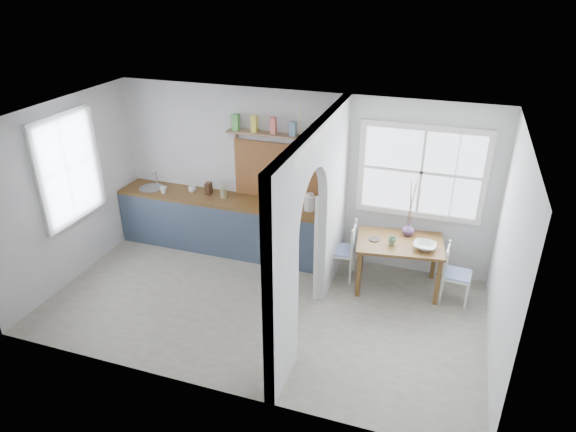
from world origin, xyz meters
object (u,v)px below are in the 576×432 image
(dining_table, at_px, (398,264))
(vase, at_px, (408,229))
(chair_left, at_px, (340,250))
(chair_right, at_px, (457,274))
(kettle, at_px, (310,202))

(dining_table, bearing_deg, vase, 64.93)
(chair_left, height_order, chair_right, chair_left)
(kettle, relative_size, vase, 1.50)
(dining_table, relative_size, chair_left, 1.34)
(chair_right, height_order, kettle, kettle)
(chair_right, xyz_separation_m, vase, (-0.73, 0.30, 0.42))
(chair_left, relative_size, kettle, 3.29)
(chair_left, xyz_separation_m, kettle, (-0.55, 0.23, 0.59))
(chair_right, relative_size, vase, 4.58)
(chair_right, bearing_deg, dining_table, 89.99)
(dining_table, height_order, chair_left, chair_left)
(chair_left, bearing_deg, dining_table, 83.68)
(chair_left, distance_m, chair_right, 1.65)
(chair_right, bearing_deg, chair_left, 91.17)
(dining_table, relative_size, vase, 6.64)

